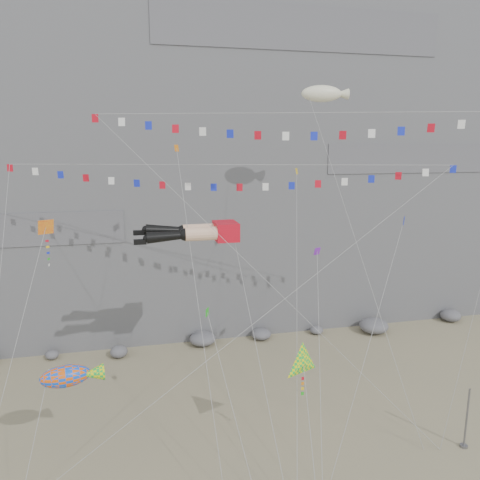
{
  "coord_description": "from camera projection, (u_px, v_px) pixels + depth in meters",
  "views": [
    {
      "loc": [
        -6.11,
        -25.91,
        19.5
      ],
      "look_at": [
        1.95,
        9.0,
        12.1
      ],
      "focal_mm": 35.0,
      "sensor_mm": 36.0,
      "label": 1
    }
  ],
  "objects": [
    {
      "name": "legs_kite",
      "position": [
        198.0,
        232.0,
        32.12
      ],
      "size": [
        7.3,
        14.05,
        18.66
      ],
      "rotation": [
        0.0,
        0.0,
        0.01
      ],
      "color": "red",
      "rests_on": "ground"
    },
    {
      "name": "delta_kite",
      "position": [
        303.0,
        364.0,
        27.49
      ],
      "size": [
        2.86,
        8.06,
        10.04
      ],
      "color": "yellow",
      "rests_on": "ground"
    },
    {
      "name": "small_kite_d",
      "position": [
        297.0,
        177.0,
        36.67
      ],
      "size": [
        5.67,
        15.98,
        23.68
      ],
      "color": "gold",
      "rests_on": "ground"
    },
    {
      "name": "cliff",
      "position": [
        181.0,
        96.0,
        55.49
      ],
      "size": [
        80.0,
        28.0,
        50.0
      ],
      "primitive_type": "cube",
      "color": "slate",
      "rests_on": "ground"
    },
    {
      "name": "blimp_windsock",
      "position": [
        322.0,
        94.0,
        36.62
      ],
      "size": [
        5.08,
        13.19,
        26.45
      ],
      "color": "beige",
      "rests_on": "ground"
    },
    {
      "name": "small_kite_a",
      "position": [
        177.0,
        155.0,
        34.19
      ],
      "size": [
        1.41,
        15.51,
        24.23
      ],
      "color": "orange",
      "rests_on": "ground"
    },
    {
      "name": "flag_banner_lower",
      "position": [
        301.0,
        113.0,
        30.17
      ],
      "size": [
        26.13,
        10.69,
        24.03
      ],
      "color": "red",
      "rests_on": "ground"
    },
    {
      "name": "ground",
      "position": [
        242.0,
        453.0,
        30.01
      ],
      "size": [
        120.0,
        120.0,
        0.0
      ],
      "primitive_type": "plane",
      "color": "gray",
      "rests_on": "ground"
    },
    {
      "name": "small_kite_b",
      "position": [
        317.0,
        254.0,
        33.14
      ],
      "size": [
        4.33,
        11.58,
        16.6
      ],
      "color": "purple",
      "rests_on": "ground"
    },
    {
      "name": "harlequin_kite",
      "position": [
        46.0,
        228.0,
        27.4
      ],
      "size": [
        4.9,
        7.22,
        16.39
      ],
      "color": "red",
      "rests_on": "ground"
    },
    {
      "name": "small_kite_e",
      "position": [
        403.0,
        225.0,
        31.22
      ],
      "size": [
        8.62,
        7.42,
        17.76
      ],
      "color": "#1625C1",
      "rests_on": "ground"
    },
    {
      "name": "flag_banner_upper",
      "position": [
        226.0,
        165.0,
        34.56
      ],
      "size": [
        31.73,
        16.82,
        26.48
      ],
      "color": "red",
      "rests_on": "ground"
    },
    {
      "name": "anchor_pole_right",
      "position": [
        467.0,
        418.0,
        30.21
      ],
      "size": [
        0.12,
        0.12,
        4.17
      ],
      "primitive_type": "cylinder",
      "color": "slate",
      "rests_on": "ground"
    },
    {
      "name": "fish_windsock",
      "position": [
        65.0,
        376.0,
        25.87
      ],
      "size": [
        4.56,
        4.83,
        8.23
      ],
      "color": "#E1530B",
      "rests_on": "ground"
    },
    {
      "name": "talus_boulders",
      "position": [
        203.0,
        339.0,
        46.11
      ],
      "size": [
        60.0,
        3.0,
        1.2
      ],
      "primitive_type": null,
      "color": "slate",
      "rests_on": "ground"
    },
    {
      "name": "small_kite_c",
      "position": [
        208.0,
        315.0,
        28.65
      ],
      "size": [
        2.27,
        8.2,
        12.11
      ],
      "color": "green",
      "rests_on": "ground"
    }
  ]
}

